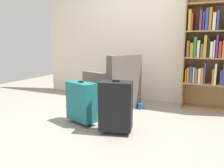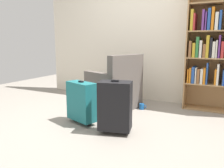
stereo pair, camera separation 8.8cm
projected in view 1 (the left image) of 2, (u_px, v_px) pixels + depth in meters
name	position (u px, v px, depth m)	size (l,w,h in m)	color
ground_plane	(108.00, 126.00, 3.08)	(7.85, 7.85, 0.00)	gray
back_wall	(148.00, 31.00, 4.32)	(4.48, 0.10, 2.60)	beige
bookshelf	(224.00, 46.00, 3.62)	(1.19, 0.33, 2.09)	#A87F51
armchair	(114.00, 89.00, 3.90)	(0.89, 0.89, 0.90)	#59514C
mug	(141.00, 106.00, 3.85)	(0.12, 0.08, 0.10)	#1959A5
suitcase_black	(116.00, 106.00, 2.80)	(0.44, 0.33, 0.66)	black
suitcase_teal	(81.00, 102.00, 3.13)	(0.47, 0.32, 0.59)	#19666B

